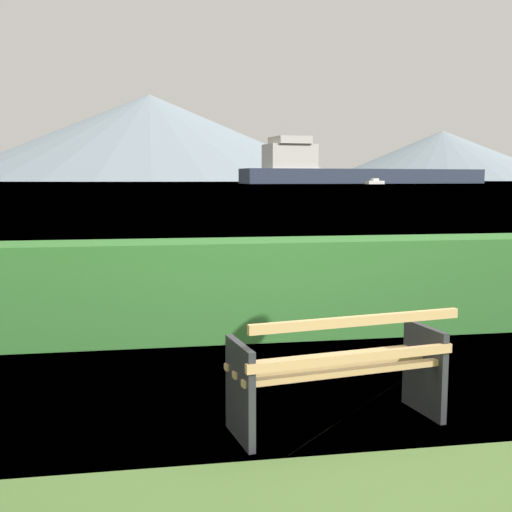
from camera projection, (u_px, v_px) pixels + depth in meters
The scene contains 7 objects.
ground_plane at pixel (335, 424), 4.56m from camera, with size 1400.00×1400.00×0.00m, color #4C6B33.
water_surface at pixel (152, 183), 307.47m from camera, with size 620.00×620.00×0.00m, color #6B8EA3.
park_bench at pixel (340, 370), 4.45m from camera, with size 1.62×0.82×0.87m.
hedge_row at pixel (267, 288), 7.12m from camera, with size 13.58×0.76×1.09m, color #387A33.
cargo_ship_large at pixel (348, 171), 240.04m from camera, with size 99.64×28.11×17.24m.
fishing_boat_near at pixel (375, 182), 214.53m from camera, with size 7.14×4.28×2.01m.
distant_hills at pixel (95, 139), 566.01m from camera, with size 873.95×376.10×79.71m.
Camera 1 is at (-1.29, -4.22, 1.77)m, focal length 44.03 mm.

